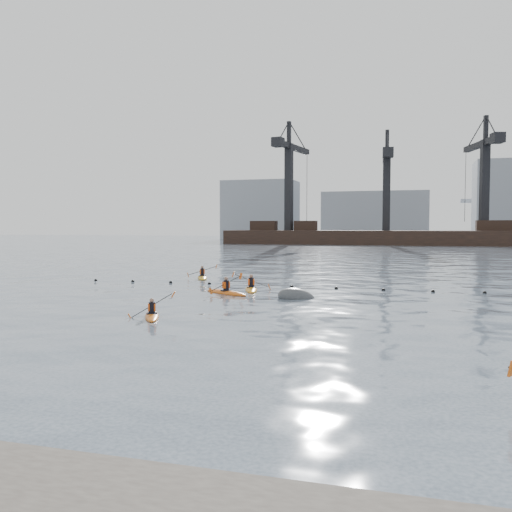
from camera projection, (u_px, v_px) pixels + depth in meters
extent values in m
plane|color=#3A4854|center=(182.00, 383.00, 14.16)|extent=(400.00, 400.00, 0.00)
sphere|color=black|center=(96.00, 280.00, 40.46)|extent=(0.24, 0.24, 0.24)
sphere|color=black|center=(133.00, 281.00, 39.78)|extent=(0.24, 0.24, 0.24)
sphere|color=black|center=(171.00, 282.00, 39.03)|extent=(0.24, 0.24, 0.24)
sphere|color=black|center=(209.00, 284.00, 38.16)|extent=(0.24, 0.24, 0.24)
sphere|color=black|center=(250.00, 285.00, 37.20)|extent=(0.24, 0.24, 0.24)
sphere|color=black|center=(292.00, 287.00, 36.20)|extent=(0.24, 0.24, 0.24)
sphere|color=black|center=(336.00, 289.00, 35.24)|extent=(0.24, 0.24, 0.24)
sphere|color=black|center=(383.00, 290.00, 34.38)|extent=(0.24, 0.24, 0.24)
sphere|color=black|center=(433.00, 292.00, 33.63)|extent=(0.24, 0.24, 0.24)
sphere|color=black|center=(485.00, 293.00, 32.95)|extent=(0.24, 0.24, 0.24)
cube|color=black|center=(386.00, 241.00, 119.59)|extent=(72.00, 12.00, 4.50)
cube|color=black|center=(264.00, 226.00, 127.19)|extent=(6.00, 3.00, 2.20)
cube|color=black|center=(306.00, 226.00, 124.41)|extent=(5.00, 3.00, 2.20)
cube|color=black|center=(494.00, 226.00, 113.28)|extent=(7.00, 3.00, 2.20)
cube|color=black|center=(289.00, 187.00, 125.03)|extent=(1.85, 1.85, 20.00)
cube|color=black|center=(293.00, 148.00, 126.93)|extent=(4.31, 17.93, 1.20)
cube|color=black|center=(278.00, 142.00, 118.86)|extent=(2.62, 2.94, 2.00)
cube|color=black|center=(289.00, 132.00, 124.33)|extent=(0.93, 0.93, 5.00)
cube|color=black|center=(386.00, 192.00, 118.99)|extent=(1.73, 1.73, 17.00)
cube|color=black|center=(387.00, 157.00, 120.75)|extent=(2.50, 15.05, 1.20)
cube|color=black|center=(388.00, 152.00, 113.41)|extent=(2.42, 2.78, 2.00)
cube|color=black|center=(387.00, 141.00, 118.38)|extent=(0.87, 0.87, 5.00)
cube|color=black|center=(484.00, 185.00, 113.37)|extent=(1.96, 1.96, 19.00)
cube|color=black|center=(481.00, 144.00, 115.42)|extent=(5.56, 16.73, 1.20)
cube|color=black|center=(498.00, 138.00, 106.93)|extent=(2.80, 3.08, 2.00)
cube|color=black|center=(486.00, 128.00, 112.70)|extent=(0.98, 0.98, 5.00)
cube|color=gray|center=(261.00, 210.00, 168.62)|extent=(22.00, 14.00, 18.00)
cube|color=gray|center=(375.00, 216.00, 158.99)|extent=(30.00, 14.00, 14.00)
cylinder|color=gray|center=(495.00, 207.00, 168.26)|extent=(1.60, 1.60, 20.00)
ellipsoid|color=#C75D12|center=(152.00, 316.00, 24.41)|extent=(1.91, 2.97, 0.30)
cylinder|color=black|center=(152.00, 313.00, 24.41)|extent=(0.76, 0.76, 0.06)
cylinder|color=black|center=(152.00, 308.00, 24.39)|extent=(0.28, 0.28, 0.49)
cube|color=#E04C0C|center=(152.00, 307.00, 24.39)|extent=(0.40, 0.34, 0.32)
sphere|color=#8C6651|center=(152.00, 300.00, 24.37)|extent=(0.20, 0.20, 0.20)
cylinder|color=black|center=(152.00, 306.00, 24.39)|extent=(1.64, 0.86, 1.07)
cube|color=#D85914|center=(130.00, 317.00, 24.23)|extent=(0.24, 0.21, 0.30)
cube|color=#D85914|center=(173.00, 294.00, 24.54)|extent=(0.24, 0.21, 0.30)
cube|color=#D85914|center=(511.00, 368.00, 12.38)|extent=(0.19, 0.20, 0.39)
ellipsoid|color=#CF5A13|center=(226.00, 293.00, 32.80)|extent=(3.51, 2.55, 0.37)
cylinder|color=black|center=(226.00, 291.00, 32.80)|extent=(0.95, 0.95, 0.07)
cylinder|color=black|center=(226.00, 285.00, 32.78)|extent=(0.34, 0.34, 0.60)
cube|color=#E04C0C|center=(226.00, 285.00, 32.78)|extent=(0.43, 0.48, 0.39)
sphere|color=#8C6651|center=(226.00, 279.00, 32.76)|extent=(0.24, 0.24, 0.24)
cylinder|color=black|center=(226.00, 283.00, 32.77)|extent=(1.30, 2.07, 0.84)
cube|color=#D85914|center=(211.00, 291.00, 32.01)|extent=(0.23, 0.24, 0.39)
cube|color=#D85914|center=(241.00, 276.00, 33.53)|extent=(0.23, 0.24, 0.39)
ellipsoid|color=orange|center=(251.00, 289.00, 34.61)|extent=(1.84, 3.66, 0.36)
cylinder|color=black|center=(251.00, 287.00, 34.61)|extent=(0.86, 0.86, 0.07)
cylinder|color=black|center=(251.00, 282.00, 34.59)|extent=(0.34, 0.34, 0.59)
cube|color=#E04C0C|center=(251.00, 282.00, 34.59)|extent=(0.47, 0.37, 0.38)
sphere|color=#8C6651|center=(251.00, 276.00, 34.57)|extent=(0.24, 0.24, 0.24)
cylinder|color=black|center=(251.00, 280.00, 34.58)|extent=(2.23, 0.78, 0.92)
cube|color=#D85914|center=(233.00, 274.00, 34.51)|extent=(0.23, 0.21, 0.38)
cube|color=#D85914|center=(269.00, 287.00, 34.65)|extent=(0.23, 0.21, 0.38)
ellipsoid|color=gold|center=(202.00, 278.00, 42.49)|extent=(2.05, 3.47, 0.35)
cylinder|color=black|center=(202.00, 276.00, 42.48)|extent=(0.86, 0.86, 0.07)
cylinder|color=black|center=(202.00, 272.00, 42.46)|extent=(0.33, 0.33, 0.57)
cube|color=#E04C0C|center=(202.00, 272.00, 42.46)|extent=(0.46, 0.38, 0.37)
sphere|color=#8C6651|center=(202.00, 267.00, 42.44)|extent=(0.23, 0.23, 0.23)
cylinder|color=black|center=(202.00, 271.00, 42.45)|extent=(2.13, 0.97, 0.73)
cube|color=#D85914|center=(188.00, 275.00, 42.32)|extent=(0.21, 0.20, 0.37)
cube|color=#D85914|center=(216.00, 266.00, 42.59)|extent=(0.21, 0.20, 0.37)
ellipsoid|color=#393C3E|center=(297.00, 298.00, 30.77)|extent=(2.78, 2.37, 1.57)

